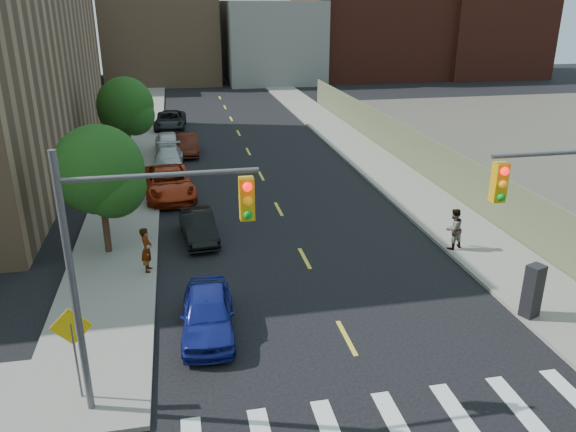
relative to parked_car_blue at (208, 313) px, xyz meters
name	(u,v)px	position (x,y,z in m)	size (l,w,h in m)	color
sidewalk_nw	(142,127)	(-3.48, 32.31, -0.63)	(3.50, 73.00, 0.15)	gray
sidewalk_ne	(321,120)	(12.02, 32.31, -0.63)	(3.50, 73.00, 0.15)	gray
fence_north	(398,141)	(13.87, 18.81, 0.55)	(0.12, 44.00, 2.50)	#596244
bg_bldg_west	(27,36)	(-17.73, 60.81, 5.30)	(14.00, 18.00, 12.00)	#592319
bg_bldg_midwest	(161,21)	(-1.73, 62.81, 6.80)	(14.00, 16.00, 15.00)	#8C6B4C
bg_bldg_center	(270,41)	(12.27, 60.81, 4.30)	(12.00, 16.00, 10.00)	gray
bg_bldg_east	(367,16)	(26.27, 62.81, 7.30)	(18.00, 18.00, 16.00)	#592319
bg_bldg_fareast	(481,8)	(42.27, 60.81, 8.30)	(14.00, 16.00, 18.00)	#592319
signal_nw	(135,249)	(-1.71, -3.19, 3.83)	(4.59, 0.30, 7.00)	#59595E
warn_sign_nw	(73,337)	(-3.53, -2.69, 1.29)	(1.06, 0.06, 2.83)	#59595E
warn_sign_midwest	(117,181)	(-3.53, 10.81, 1.29)	(1.06, 0.06, 2.83)	#59595E
tree_west_near	(100,175)	(-3.73, 6.86, 2.78)	(3.66, 3.64, 5.52)	#332114
tree_west_far	(126,109)	(-3.73, 21.86, 2.78)	(3.66, 3.64, 5.52)	#332114
parked_car_blue	(208,313)	(0.00, 0.00, 0.00)	(1.66, 4.12, 1.40)	navy
parked_car_black	(198,226)	(0.07, 7.65, -0.06)	(1.35, 3.87, 1.27)	black
parked_car_red	(168,182)	(-1.23, 14.03, 0.07)	(2.57, 5.58, 1.55)	#9F2A0F
parked_car_silver	(169,158)	(-1.23, 19.75, -0.07)	(1.77, 4.35, 1.26)	#B9BDC1
parked_car_white	(168,144)	(-1.23, 23.20, 0.04)	(1.76, 4.37, 1.49)	silver
parked_car_maroon	(188,144)	(0.07, 22.96, 0.00)	(1.49, 4.27, 1.41)	#3D140C
parked_car_grey	(170,120)	(-1.09, 31.49, 0.03)	(2.42, 5.24, 1.46)	black
payphone	(533,291)	(10.57, -1.30, 0.37)	(0.55, 0.45, 1.85)	black
pedestrian_west	(147,250)	(-2.03, 4.61, 0.35)	(0.65, 0.43, 1.79)	gray
pedestrian_east	(454,229)	(10.57, 4.28, 0.34)	(0.86, 0.67, 1.77)	gray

